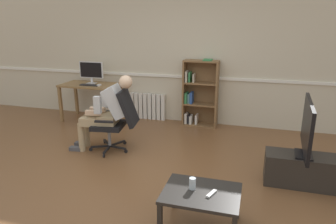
{
  "coord_description": "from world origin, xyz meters",
  "views": [
    {
      "loc": [
        1.34,
        -3.26,
        1.96
      ],
      "look_at": [
        0.15,
        0.85,
        0.7
      ],
      "focal_mm": 32.73,
      "sensor_mm": 36.0,
      "label": 1
    }
  ],
  "objects_px": {
    "office_chair": "(117,119)",
    "drinking_glass": "(192,183)",
    "tv_stand": "(301,170)",
    "coffee_table": "(201,196)",
    "keyboard": "(90,85)",
    "tv_screen": "(307,128)",
    "radiator": "(148,106)",
    "spare_remote": "(212,194)",
    "imac_monitor": "(91,71)",
    "person_seated": "(107,111)",
    "computer_mouse": "(99,85)",
    "bookshelf": "(199,95)",
    "computer_desk": "(91,89)"
  },
  "relations": [
    {
      "from": "office_chair",
      "to": "drinking_glass",
      "type": "height_order",
      "value": "office_chair"
    },
    {
      "from": "tv_stand",
      "to": "coffee_table",
      "type": "xyz_separation_m",
      "value": [
        -1.05,
        -1.17,
        0.14
      ]
    },
    {
      "from": "keyboard",
      "to": "drinking_glass",
      "type": "height_order",
      "value": "keyboard"
    },
    {
      "from": "tv_screen",
      "to": "radiator",
      "type": "bearing_deg",
      "value": 57.34
    },
    {
      "from": "tv_screen",
      "to": "spare_remote",
      "type": "height_order",
      "value": "tv_screen"
    },
    {
      "from": "radiator",
      "to": "tv_stand",
      "type": "bearing_deg",
      "value": -36.37
    },
    {
      "from": "imac_monitor",
      "to": "person_seated",
      "type": "xyz_separation_m",
      "value": [
        1.04,
        -1.4,
        -0.36
      ]
    },
    {
      "from": "tv_screen",
      "to": "spare_remote",
      "type": "relative_size",
      "value": 6.82
    },
    {
      "from": "computer_mouse",
      "to": "office_chair",
      "type": "bearing_deg",
      "value": -51.48
    },
    {
      "from": "radiator",
      "to": "person_seated",
      "type": "height_order",
      "value": "person_seated"
    },
    {
      "from": "radiator",
      "to": "keyboard",
      "type": "bearing_deg",
      "value": -152.43
    },
    {
      "from": "office_chair",
      "to": "tv_stand",
      "type": "bearing_deg",
      "value": 73.96
    },
    {
      "from": "keyboard",
      "to": "bookshelf",
      "type": "bearing_deg",
      "value": 11.72
    },
    {
      "from": "bookshelf",
      "to": "tv_screen",
      "type": "height_order",
      "value": "bookshelf"
    },
    {
      "from": "computer_desk",
      "to": "radiator",
      "type": "distance_m",
      "value": 1.19
    },
    {
      "from": "keyboard",
      "to": "coffee_table",
      "type": "bearing_deg",
      "value": -44.47
    },
    {
      "from": "keyboard",
      "to": "bookshelf",
      "type": "distance_m",
      "value": 2.15
    },
    {
      "from": "computer_desk",
      "to": "bookshelf",
      "type": "xyz_separation_m",
      "value": [
        2.15,
        0.3,
        -0.03
      ]
    },
    {
      "from": "computer_mouse",
      "to": "person_seated",
      "type": "bearing_deg",
      "value": -57.25
    },
    {
      "from": "tv_stand",
      "to": "tv_screen",
      "type": "bearing_deg",
      "value": -3.69
    },
    {
      "from": "keyboard",
      "to": "tv_stand",
      "type": "distance_m",
      "value": 4.1
    },
    {
      "from": "bookshelf",
      "to": "person_seated",
      "type": "bearing_deg",
      "value": -124.84
    },
    {
      "from": "person_seated",
      "to": "spare_remote",
      "type": "distance_m",
      "value": 2.4
    },
    {
      "from": "coffee_table",
      "to": "keyboard",
      "type": "bearing_deg",
      "value": 135.53
    },
    {
      "from": "computer_mouse",
      "to": "radiator",
      "type": "xyz_separation_m",
      "value": [
        0.82,
        0.51,
        -0.5
      ]
    },
    {
      "from": "computer_desk",
      "to": "bookshelf",
      "type": "distance_m",
      "value": 2.17
    },
    {
      "from": "computer_desk",
      "to": "imac_monitor",
      "type": "bearing_deg",
      "value": 104.72
    },
    {
      "from": "computer_desk",
      "to": "computer_mouse",
      "type": "height_order",
      "value": "computer_mouse"
    },
    {
      "from": "tv_stand",
      "to": "office_chair",
      "type": "bearing_deg",
      "value": 172.62
    },
    {
      "from": "tv_stand",
      "to": "computer_desk",
      "type": "bearing_deg",
      "value": 156.75
    },
    {
      "from": "keyboard",
      "to": "person_seated",
      "type": "relative_size",
      "value": 0.32
    },
    {
      "from": "tv_screen",
      "to": "coffee_table",
      "type": "distance_m",
      "value": 1.63
    },
    {
      "from": "computer_mouse",
      "to": "office_chair",
      "type": "xyz_separation_m",
      "value": [
        0.94,
        -1.18,
        -0.25
      ]
    },
    {
      "from": "person_seated",
      "to": "drinking_glass",
      "type": "height_order",
      "value": "person_seated"
    },
    {
      "from": "spare_remote",
      "to": "computer_desk",
      "type": "bearing_deg",
      "value": 156.53
    },
    {
      "from": "keyboard",
      "to": "bookshelf",
      "type": "height_order",
      "value": "bookshelf"
    },
    {
      "from": "radiator",
      "to": "drinking_glass",
      "type": "distance_m",
      "value": 3.57
    },
    {
      "from": "bookshelf",
      "to": "tv_screen",
      "type": "distance_m",
      "value": 2.57
    },
    {
      "from": "office_chair",
      "to": "person_seated",
      "type": "distance_m",
      "value": 0.21
    },
    {
      "from": "computer_desk",
      "to": "keyboard",
      "type": "height_order",
      "value": "keyboard"
    },
    {
      "from": "radiator",
      "to": "person_seated",
      "type": "bearing_deg",
      "value": -91.41
    },
    {
      "from": "coffee_table",
      "to": "drinking_glass",
      "type": "xyz_separation_m",
      "value": [
        -0.1,
        0.03,
        0.11
      ]
    },
    {
      "from": "computer_mouse",
      "to": "bookshelf",
      "type": "xyz_separation_m",
      "value": [
        1.91,
        0.42,
        -0.16
      ]
    },
    {
      "from": "office_chair",
      "to": "spare_remote",
      "type": "bearing_deg",
      "value": 39.08
    },
    {
      "from": "bookshelf",
      "to": "tv_screen",
      "type": "relative_size",
      "value": 1.27
    },
    {
      "from": "imac_monitor",
      "to": "person_seated",
      "type": "relative_size",
      "value": 0.43
    },
    {
      "from": "bookshelf",
      "to": "radiator",
      "type": "height_order",
      "value": "bookshelf"
    },
    {
      "from": "radiator",
      "to": "tv_screen",
      "type": "height_order",
      "value": "tv_screen"
    },
    {
      "from": "imac_monitor",
      "to": "spare_remote",
      "type": "xyz_separation_m",
      "value": [
        2.9,
        -2.91,
        -0.61
      ]
    },
    {
      "from": "drinking_glass",
      "to": "computer_desk",
      "type": "bearing_deg",
      "value": 133.87
    }
  ]
}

